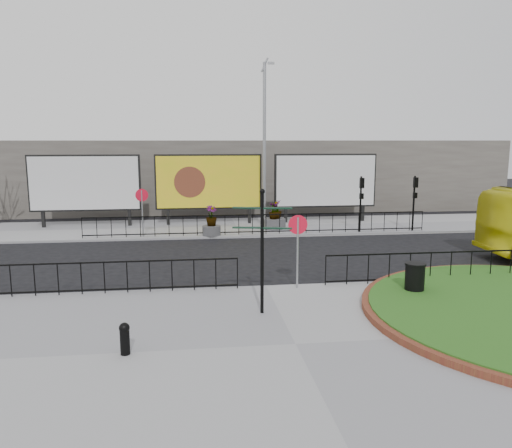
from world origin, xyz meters
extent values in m
plane|color=black|center=(0.00, 0.00, 0.00)|extent=(90.00, 90.00, 0.00)
cube|color=gray|center=(0.00, -5.00, 0.06)|extent=(30.00, 10.00, 0.12)
cube|color=gray|center=(0.00, 12.00, 0.06)|extent=(44.00, 6.00, 0.12)
cylinder|color=gray|center=(-5.00, 9.40, 1.32)|extent=(0.07, 0.07, 2.40)
cylinder|color=red|center=(-5.00, 9.40, 2.27)|extent=(0.64, 0.03, 0.64)
cylinder|color=white|center=(-5.00, 9.42, 2.27)|extent=(0.50, 0.03, 0.50)
cylinder|color=gray|center=(1.00, -0.40, 1.32)|extent=(0.07, 0.07, 2.40)
cylinder|color=red|center=(1.00, -0.40, 2.27)|extent=(0.64, 0.03, 0.64)
cylinder|color=white|center=(1.00, -0.38, 2.27)|extent=(0.50, 0.03, 0.50)
cube|color=black|center=(-10.90, 13.00, 0.62)|extent=(0.18, 0.18, 1.00)
cube|color=black|center=(-6.10, 13.00, 0.62)|extent=(0.18, 0.18, 1.00)
cube|color=black|center=(-8.50, 13.00, 2.62)|extent=(6.20, 0.25, 3.20)
cube|color=silver|center=(-8.50, 12.84, 2.62)|extent=(6.00, 0.06, 3.00)
cube|color=black|center=(-3.90, 13.00, 0.62)|extent=(0.18, 0.18, 1.00)
cube|color=black|center=(0.90, 13.00, 0.62)|extent=(0.18, 0.18, 1.00)
cube|color=black|center=(-1.50, 13.00, 2.62)|extent=(6.20, 0.25, 3.20)
cube|color=yellow|center=(-1.50, 12.84, 2.62)|extent=(6.00, 0.06, 3.00)
cube|color=black|center=(3.10, 13.00, 0.62)|extent=(0.18, 0.18, 1.00)
cube|color=black|center=(7.90, 13.00, 0.62)|extent=(0.18, 0.18, 1.00)
cube|color=black|center=(5.50, 13.00, 2.62)|extent=(6.20, 0.25, 3.20)
cube|color=silver|center=(5.50, 12.84, 2.62)|extent=(6.00, 0.06, 3.00)
cylinder|color=gray|center=(1.50, 11.00, 4.62)|extent=(0.18, 0.18, 9.00)
cylinder|color=gray|center=(1.50, 11.00, 8.97)|extent=(0.43, 0.10, 0.77)
cube|color=gray|center=(1.85, 11.00, 9.07)|extent=(0.35, 0.15, 0.12)
cylinder|color=black|center=(6.50, 9.40, 1.62)|extent=(0.10, 0.10, 3.00)
cube|color=black|center=(6.50, 9.28, 2.77)|extent=(0.22, 0.18, 0.55)
cube|color=black|center=(6.50, 9.28, 2.07)|extent=(0.20, 0.16, 0.30)
cylinder|color=black|center=(9.50, 9.40, 1.62)|extent=(0.10, 0.10, 3.00)
cube|color=black|center=(9.50, 9.28, 2.77)|extent=(0.22, 0.18, 0.55)
cube|color=black|center=(9.50, 9.28, 2.07)|extent=(0.20, 0.16, 0.30)
cube|color=#68625B|center=(0.00, 22.00, 2.50)|extent=(40.00, 10.00, 5.00)
cylinder|color=black|center=(-0.50, -2.69, 1.84)|extent=(0.10, 0.10, 3.45)
sphere|color=black|center=(-0.50, -2.69, 3.62)|extent=(0.15, 0.15, 0.15)
cube|color=black|center=(-0.92, -2.57, 3.15)|extent=(0.82, 0.37, 0.03)
cube|color=black|center=(-0.08, -2.74, 3.15)|extent=(0.82, 0.25, 0.03)
cube|color=black|center=(-0.93, -2.61, 2.60)|extent=(0.82, 0.29, 0.03)
cube|color=black|center=(-0.09, -2.81, 2.60)|extent=(0.82, 0.37, 0.03)
cylinder|color=black|center=(-4.03, -5.09, 0.43)|extent=(0.22, 0.22, 0.62)
sphere|color=black|center=(-4.03, -5.09, 0.76)|extent=(0.25, 0.25, 0.25)
cylinder|color=black|center=(4.50, -1.76, 0.63)|extent=(0.61, 0.61, 1.01)
cylinder|color=black|center=(4.50, -1.76, 1.17)|extent=(0.65, 0.65, 0.07)
cylinder|color=#4C4C4F|center=(-1.50, 9.40, 0.37)|extent=(0.96, 0.96, 0.50)
imported|color=#194A13|center=(-1.50, 9.40, 1.15)|extent=(0.81, 0.81, 1.06)
cylinder|color=#4C4C4F|center=(2.00, 10.85, 0.40)|extent=(1.08, 1.08, 0.56)
imported|color=#194A13|center=(2.00, 10.85, 1.15)|extent=(0.74, 0.74, 0.94)
cylinder|color=#4C4C4F|center=(2.20, 11.00, 0.39)|extent=(1.03, 1.03, 0.54)
imported|color=#194A13|center=(2.20, 11.00, 1.19)|extent=(0.69, 0.69, 1.05)
camera|label=1|loc=(-2.38, -16.26, 5.01)|focal=35.00mm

